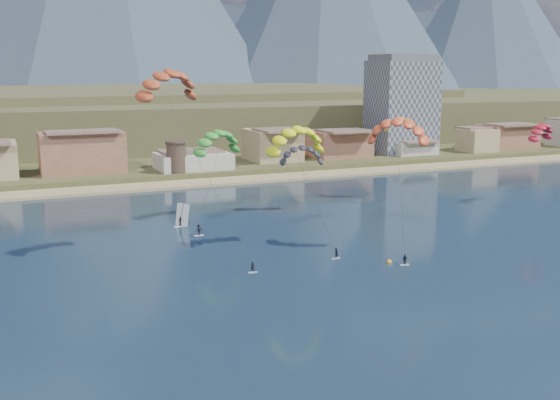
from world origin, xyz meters
The scene contains 15 objects.
ground centered at (0.00, 0.00, 0.00)m, with size 2400.00×2400.00×0.00m, color #0D2030.
beach centered at (0.00, 106.00, 0.25)m, with size 2200.00×12.00×0.90m.
land centered at (0.00, 560.00, 0.00)m, with size 2200.00×900.00×4.00m.
foothills centered at (22.39, 232.47, 9.08)m, with size 940.00×210.00×18.00m.
apartment_tower centered at (85.00, 128.00, 17.82)m, with size 20.00×16.00×32.00m.
watchtower centered at (5.00, 114.00, 6.37)m, with size 5.82×5.82×8.60m.
kitesurfer_red centered at (-14.20, 42.25, 27.81)m, with size 15.39×17.85×31.95m.
kitesurfer_yellow centered at (6.27, 39.73, 18.71)m, with size 11.51×12.14×21.75m.
kitesurfer_orange centered at (20.99, 32.47, 20.28)m, with size 10.61×14.12×23.20m.
kitesurfer_green centered at (0.80, 65.14, 15.99)m, with size 14.42×16.50×20.78m.
distant_kite_dark centered at (19.16, 65.17, 12.60)m, with size 10.30×7.22×16.03m.
distant_kite_orange centered at (45.71, 68.82, 17.65)m, with size 8.17×7.58×20.23m.
distant_kite_red centered at (70.83, 52.12, 16.50)m, with size 9.35×7.30×19.36m.
windsurfer centered at (-7.73, 61.62, 1.41)m, with size 2.55×2.78×4.42m.
buoy centered at (15.68, 25.60, 0.14)m, with size 0.79×0.79×0.79m.
Camera 1 is at (-38.69, -58.10, 29.65)m, focal length 42.35 mm.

